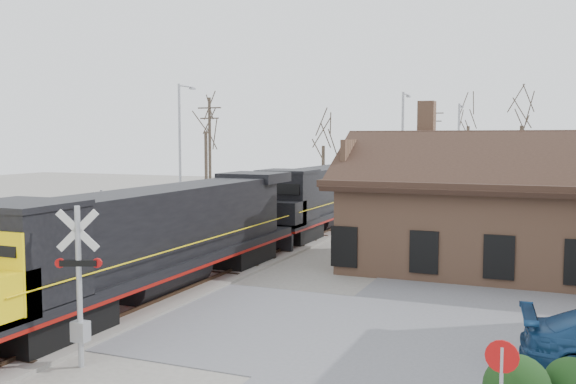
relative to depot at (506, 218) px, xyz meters
The scene contains 19 objects.
ground 17.14m from the depot, 134.97° to the right, with size 140.00×140.00×0.00m, color gray.
road 17.13m from the depot, 134.97° to the right, with size 60.00×9.00×0.03m, color slate.
track_main 12.58m from the depot, 165.97° to the left, with size 3.40×90.00×0.24m.
track_siding 16.92m from the depot, 169.70° to the left, with size 3.40×90.00×0.24m.
depot is the anchor object (origin of this frame).
locomotive_lead 15.95m from the depot, 138.74° to the right, with size 2.91×19.50×4.33m.
locomotive_trailing 15.15m from the depot, 142.33° to the left, with size 2.91×19.50×4.10m.
crossbuck_near 19.96m from the depot, 118.50° to the right, with size 1.16×0.57×4.31m.
crossbuck_far 18.72m from the depot, 159.01° to the right, with size 1.03×0.38×3.67m.
do_not_enter_sign 18.09m from the depot, 86.46° to the right, with size 0.65×0.10×2.19m.
streetlight_a 22.09m from the depot, 164.11° to the left, with size 0.25×2.04×9.64m.
streetlight_b 14.96m from the depot, 121.10° to the left, with size 0.25×2.04×9.17m.
streetlight_c 23.32m from the depot, 103.05° to the left, with size 0.25×2.04×8.84m.
utility_pole_a 26.39m from the depot, 150.30° to the left, with size 2.00×0.24×9.19m.
utility_pole_b 36.00m from the depot, 105.15° to the left, with size 2.00×0.24×9.36m.
tree_a 35.77m from the depot, 142.49° to the left, with size 4.46×4.46×10.92m.
tree_b 29.46m from the depot, 126.08° to the left, with size 3.59×3.59×8.79m.
tree_c 39.27m from the depot, 99.51° to the left, with size 4.87×4.87×11.93m.
tree_d 29.76m from the depot, 91.49° to the left, with size 4.77×4.77×11.69m.
Camera 1 is at (13.90, -18.76, 6.08)m, focal length 40.00 mm.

